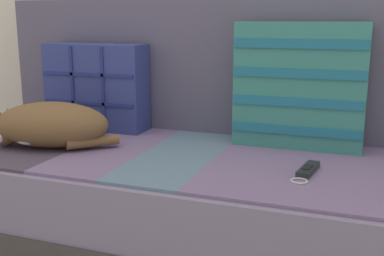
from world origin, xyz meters
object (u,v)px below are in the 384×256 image
object	(u,v)px
couch	(185,203)
game_remote_far	(307,170)
sleeping_cat	(47,126)
throw_pillow_quilted	(97,87)
throw_pillow_striped	(300,85)

from	to	relation	value
couch	game_remote_far	world-z (taller)	game_remote_far
sleeping_cat	game_remote_far	world-z (taller)	sleeping_cat
couch	throw_pillow_quilted	world-z (taller)	throw_pillow_quilted
couch	game_remote_far	distance (m)	0.48
throw_pillow_striped	sleeping_cat	size ratio (longest dim) A/B	0.99
throw_pillow_quilted	throw_pillow_striped	xyz separation A→B (m)	(0.81, -0.00, 0.04)
couch	throw_pillow_striped	world-z (taller)	throw_pillow_striped
throw_pillow_quilted	throw_pillow_striped	size ratio (longest dim) A/B	0.95
throw_pillow_quilted	game_remote_far	xyz separation A→B (m)	(0.89, -0.30, -0.16)
sleeping_cat	throw_pillow_quilted	bearing A→B (deg)	88.65
couch	throw_pillow_quilted	xyz separation A→B (m)	(-0.46, 0.20, 0.36)
throw_pillow_quilted	throw_pillow_striped	world-z (taller)	throw_pillow_striped
couch	throw_pillow_quilted	size ratio (longest dim) A/B	4.37
sleeping_cat	game_remote_far	size ratio (longest dim) A/B	2.32
game_remote_far	sleeping_cat	bearing A→B (deg)	-178.93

